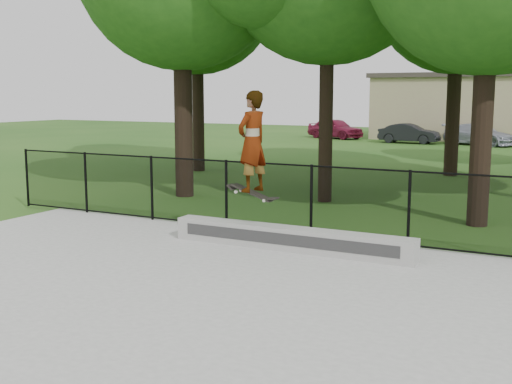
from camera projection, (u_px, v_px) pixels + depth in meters
The scene contains 9 objects.
ground at pixel (129, 334), 8.00m from camera, with size 100.00×100.00×0.00m, color #1E4B15.
concrete_slab at pixel (129, 332), 8.00m from camera, with size 14.00×12.00×0.06m, color #9B9B96.
grind_ledge at pixel (290, 239), 12.05m from camera, with size 4.79×0.40×0.43m, color #A2A29D.
car_a at pixel (335, 128), 42.96m from camera, with size 1.60×3.96×1.36m, color maroon.
car_b at pixel (409, 133), 38.83m from camera, with size 1.25×3.26×1.18m, color black.
car_c at pixel (480, 135), 37.31m from camera, with size 1.74×3.92×1.24m, color #9598A9.
skater_airborne at pixel (252, 143), 11.97m from camera, with size 0.81×0.78×2.10m.
chainlink_fence at pixel (311, 201), 13.05m from camera, with size 16.06×0.06×1.50m.
distant_building at pixel (472, 106), 41.92m from camera, with size 12.40×6.40×4.30m.
Camera 1 is at (4.93, -6.05, 2.97)m, focal length 45.00 mm.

